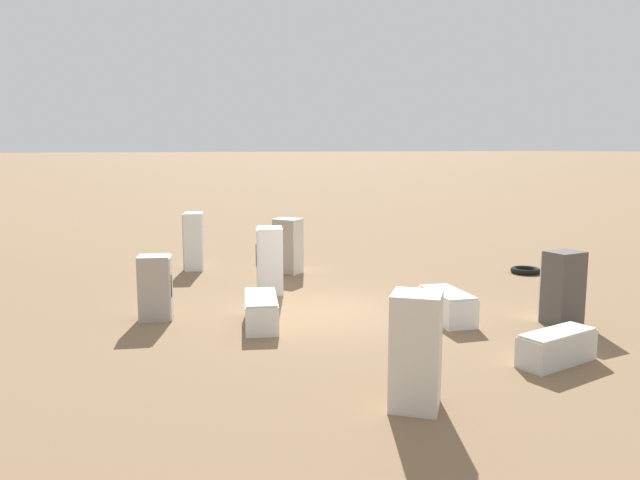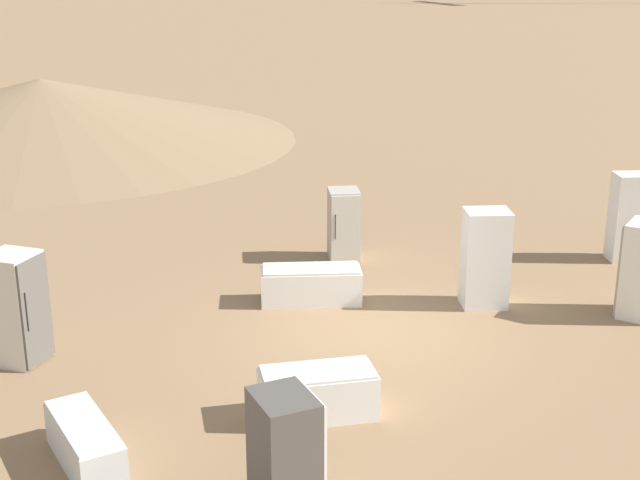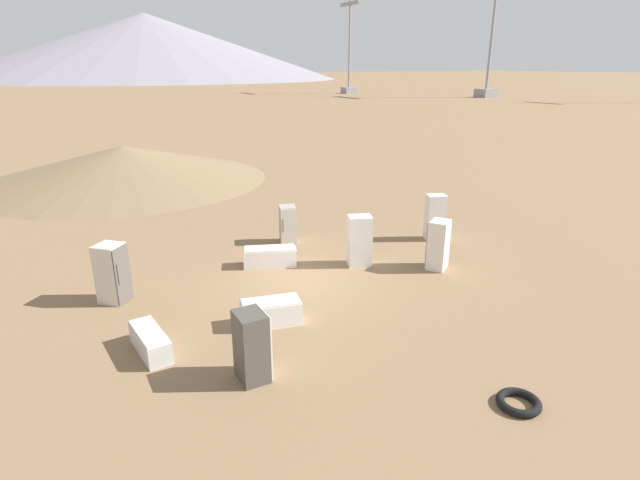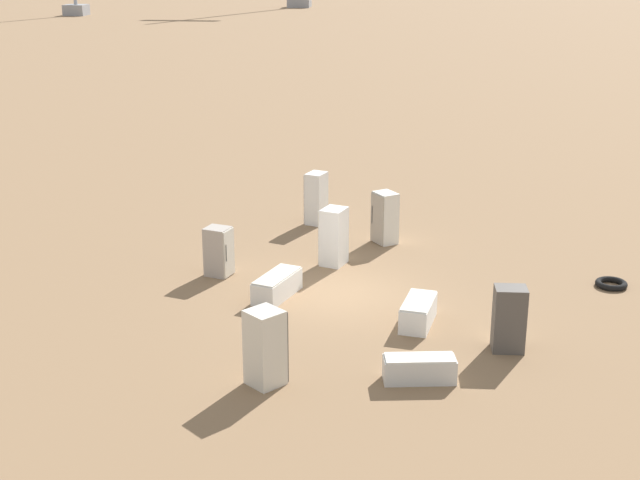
{
  "view_description": "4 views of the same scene",
  "coord_description": "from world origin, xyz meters",
  "px_view_note": "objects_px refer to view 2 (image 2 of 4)",
  "views": [
    {
      "loc": [
        -6.24,
        -12.87,
        3.86
      ],
      "look_at": [
        0.16,
        0.56,
        1.64
      ],
      "focal_mm": 35.0,
      "sensor_mm": 36.0,
      "label": 1
    },
    {
      "loc": [
        12.3,
        -5.89,
        6.1
      ],
      "look_at": [
        -0.39,
        -0.75,
        1.63
      ],
      "focal_mm": 50.0,
      "sensor_mm": 36.0,
      "label": 2
    },
    {
      "loc": [
        13.51,
        -5.9,
        6.58
      ],
      "look_at": [
        0.31,
        0.55,
        1.43
      ],
      "focal_mm": 28.0,
      "sensor_mm": 36.0,
      "label": 3
    },
    {
      "loc": [
        2.12,
        -23.04,
        9.37
      ],
      "look_at": [
        -0.64,
        0.67,
        1.35
      ],
      "focal_mm": 50.0,
      "sensor_mm": 36.0,
      "label": 4
    }
  ],
  "objects_px": {
    "discarded_fridge_2": "(85,444)",
    "discarded_fridge_4": "(311,285)",
    "discarded_fridge_7": "(344,225)",
    "discarded_fridge_8": "(286,462)",
    "discarded_fridge_5": "(629,217)",
    "discarded_fridge_1": "(485,258)",
    "discarded_fridge_6": "(318,393)",
    "discarded_fridge_0": "(16,308)"
  },
  "relations": [
    {
      "from": "discarded_fridge_2",
      "to": "discarded_fridge_4",
      "type": "distance_m",
      "value": 6.05
    },
    {
      "from": "discarded_fridge_2",
      "to": "discarded_fridge_8",
      "type": "xyz_separation_m",
      "value": [
        2.1,
        1.89,
        0.51
      ]
    },
    {
      "from": "discarded_fridge_5",
      "to": "discarded_fridge_8",
      "type": "xyz_separation_m",
      "value": [
        5.81,
        -9.56,
        -0.1
      ]
    },
    {
      "from": "discarded_fridge_4",
      "to": "discarded_fridge_8",
      "type": "relative_size",
      "value": 1.19
    },
    {
      "from": "discarded_fridge_8",
      "to": "discarded_fridge_0",
      "type": "bearing_deg",
      "value": -159.35
    },
    {
      "from": "discarded_fridge_1",
      "to": "discarded_fridge_5",
      "type": "height_order",
      "value": "discarded_fridge_5"
    },
    {
      "from": "discarded_fridge_2",
      "to": "discarded_fridge_8",
      "type": "relative_size",
      "value": 1.04
    },
    {
      "from": "discarded_fridge_6",
      "to": "discarded_fridge_8",
      "type": "relative_size",
      "value": 1.04
    },
    {
      "from": "discarded_fridge_1",
      "to": "discarded_fridge_7",
      "type": "distance_m",
      "value": 3.52
    },
    {
      "from": "discarded_fridge_1",
      "to": "discarded_fridge_8",
      "type": "xyz_separation_m",
      "value": [
        4.78,
        -5.5,
        -0.08
      ]
    },
    {
      "from": "discarded_fridge_5",
      "to": "discarded_fridge_8",
      "type": "distance_m",
      "value": 11.18
    },
    {
      "from": "discarded_fridge_6",
      "to": "discarded_fridge_8",
      "type": "bearing_deg",
      "value": 160.33
    },
    {
      "from": "discarded_fridge_4",
      "to": "discarded_fridge_7",
      "type": "distance_m",
      "value": 2.51
    },
    {
      "from": "discarded_fridge_1",
      "to": "discarded_fridge_7",
      "type": "height_order",
      "value": "discarded_fridge_1"
    },
    {
      "from": "discarded_fridge_0",
      "to": "discarded_fridge_8",
      "type": "bearing_deg",
      "value": 64.42
    },
    {
      "from": "discarded_fridge_7",
      "to": "discarded_fridge_8",
      "type": "height_order",
      "value": "discarded_fridge_8"
    },
    {
      "from": "discarded_fridge_4",
      "to": "discarded_fridge_6",
      "type": "bearing_deg",
      "value": -1.71
    },
    {
      "from": "discarded_fridge_5",
      "to": "discarded_fridge_7",
      "type": "distance_m",
      "value": 5.83
    },
    {
      "from": "discarded_fridge_2",
      "to": "discarded_fridge_8",
      "type": "height_order",
      "value": "discarded_fridge_8"
    },
    {
      "from": "discarded_fridge_2",
      "to": "discarded_fridge_6",
      "type": "height_order",
      "value": "discarded_fridge_6"
    },
    {
      "from": "discarded_fridge_6",
      "to": "discarded_fridge_0",
      "type": "bearing_deg",
      "value": 57.79
    },
    {
      "from": "discarded_fridge_0",
      "to": "discarded_fridge_2",
      "type": "relative_size",
      "value": 1.05
    },
    {
      "from": "discarded_fridge_4",
      "to": "discarded_fridge_7",
      "type": "xyz_separation_m",
      "value": [
        -1.97,
        1.5,
        0.41
      ]
    },
    {
      "from": "discarded_fridge_2",
      "to": "discarded_fridge_7",
      "type": "bearing_deg",
      "value": -144.3
    },
    {
      "from": "discarded_fridge_7",
      "to": "discarded_fridge_2",
      "type": "bearing_deg",
      "value": 60.85
    },
    {
      "from": "discarded_fridge_5",
      "to": "discarded_fridge_2",
      "type": "bearing_deg",
      "value": -142.4
    },
    {
      "from": "discarded_fridge_7",
      "to": "discarded_fridge_1",
      "type": "bearing_deg",
      "value": 128.54
    },
    {
      "from": "discarded_fridge_1",
      "to": "discarded_fridge_8",
      "type": "distance_m",
      "value": 7.29
    },
    {
      "from": "discarded_fridge_4",
      "to": "discarded_fridge_6",
      "type": "height_order",
      "value": "discarded_fridge_6"
    },
    {
      "from": "discarded_fridge_0",
      "to": "discarded_fridge_4",
      "type": "xyz_separation_m",
      "value": [
        -0.58,
        5.07,
        -0.55
      ]
    },
    {
      "from": "discarded_fridge_0",
      "to": "discarded_fridge_7",
      "type": "relative_size",
      "value": 1.2
    },
    {
      "from": "discarded_fridge_7",
      "to": "discarded_fridge_8",
      "type": "relative_size",
      "value": 0.91
    },
    {
      "from": "discarded_fridge_0",
      "to": "discarded_fridge_7",
      "type": "height_order",
      "value": "discarded_fridge_0"
    },
    {
      "from": "discarded_fridge_8",
      "to": "discarded_fridge_4",
      "type": "bearing_deg",
      "value": 153.24
    },
    {
      "from": "discarded_fridge_0",
      "to": "discarded_fridge_6",
      "type": "height_order",
      "value": "discarded_fridge_0"
    },
    {
      "from": "discarded_fridge_5",
      "to": "discarded_fridge_4",
      "type": "bearing_deg",
      "value": -162.53
    },
    {
      "from": "discarded_fridge_2",
      "to": "discarded_fridge_4",
      "type": "height_order",
      "value": "discarded_fridge_4"
    },
    {
      "from": "discarded_fridge_1",
      "to": "discarded_fridge_6",
      "type": "distance_m",
      "value": 5.03
    },
    {
      "from": "discarded_fridge_0",
      "to": "discarded_fridge_1",
      "type": "bearing_deg",
      "value": 125.76
    },
    {
      "from": "discarded_fridge_4",
      "to": "discarded_fridge_8",
      "type": "distance_m",
      "value": 6.65
    },
    {
      "from": "discarded_fridge_4",
      "to": "discarded_fridge_5",
      "type": "bearing_deg",
      "value": 106.33
    },
    {
      "from": "discarded_fridge_8",
      "to": "discarded_fridge_6",
      "type": "bearing_deg",
      "value": 147.18
    }
  ]
}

